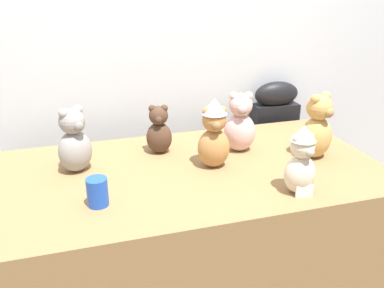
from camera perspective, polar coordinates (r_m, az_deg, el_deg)
wall_back at (r=2.38m, az=-5.10°, el=16.36°), size 7.00×0.08×2.60m
display_table at (r=2.05m, az=0.00°, el=-12.67°), size 1.71×0.92×0.73m
instrument_case at (r=2.72m, az=10.85°, el=-1.21°), size 0.28×0.13×0.94m
teddy_bear_blush at (r=2.02m, az=6.57°, el=2.77°), size 0.18×0.16×0.30m
teddy_bear_honey at (r=2.02m, az=16.72°, el=2.11°), size 0.20×0.18×0.31m
teddy_bear_cream at (r=1.67m, az=14.69°, el=-2.17°), size 0.14×0.13×0.28m
teddy_bear_cocoa at (r=2.00m, az=-4.54°, el=1.82°), size 0.14×0.13×0.24m
teddy_bear_caramel at (r=1.83m, az=3.02°, el=1.36°), size 0.16×0.14×0.32m
teddy_bear_ash at (r=1.87m, az=-15.79°, el=0.28°), size 0.19×0.19×0.29m
party_cup_blue at (r=1.60m, az=-12.81°, el=-6.41°), size 0.08×0.08×0.11m
name_card_front_left at (r=1.69m, az=15.10°, el=-6.28°), size 0.07×0.02×0.05m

